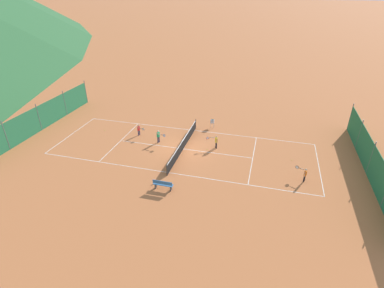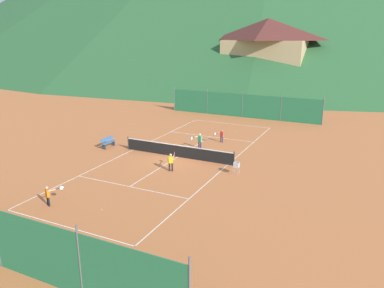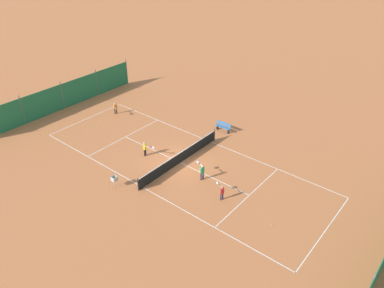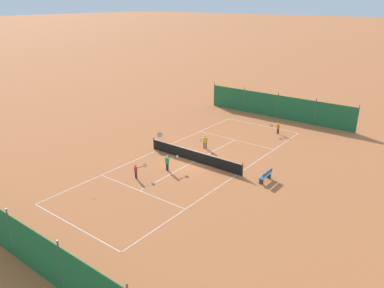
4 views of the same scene
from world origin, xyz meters
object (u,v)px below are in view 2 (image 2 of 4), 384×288
Objects in this scene: tennis_net at (178,151)px; courtside_bench at (108,142)px; tennis_ball_alley_right at (169,166)px; ball_hopper at (236,166)px; player_far_baseline at (221,135)px; player_near_service at (199,140)px; player_near_baseline at (171,161)px; tennis_ball_by_net_right at (237,132)px; player_far_service at (49,194)px; tennis_ball_mid_court at (102,210)px; alpine_chalet at (267,55)px.

courtside_bench is at bearing -177.08° from tennis_net.
tennis_ball_alley_right is 4.91m from ball_hopper.
player_far_baseline reaches higher than ball_hopper.
player_near_service is (-0.95, -2.46, 0.09)m from player_far_baseline.
player_far_baseline reaches higher than tennis_ball_alley_right.
tennis_net is 139.09× the size of tennis_ball_alley_right.
player_near_baseline is 1.13m from tennis_ball_alley_right.
tennis_ball_by_net_right is 0.07× the size of ball_hopper.
tennis_net is 8.19× the size of player_far_baseline.
player_far_service is 0.77× the size of courtside_bench.
courtside_bench is (-7.34, 2.54, -0.29)m from player_near_baseline.
tennis_ball_alley_right is at bearing -15.20° from courtside_bench.
tennis_ball_mid_court is 11.64m from courtside_bench.
courtside_bench is (-6.85, 9.41, 0.42)m from tennis_ball_mid_court.
player_near_service is 0.86× the size of courtside_bench.
ball_hopper is 11.71m from courtside_bench.
player_far_service is at bearing -103.20° from player_near_service.
player_far_service is 3.13m from tennis_ball_mid_court.
player_near_baseline is 19.15× the size of tennis_ball_mid_court.
player_far_service is 0.90× the size of player_near_service.
tennis_ball_mid_court is (-1.07, -14.84, -0.63)m from player_far_baseline.
tennis_net is 139.09× the size of tennis_ball_by_net_right.
courtside_bench reaches higher than tennis_ball_by_net_right.
player_near_baseline is at bearing 85.95° from tennis_ball_mid_court.
player_near_service is 6.55m from tennis_ball_by_net_right.
courtside_bench is at bearing -96.25° from alpine_chalet.
tennis_ball_by_net_right is (4.09, 19.57, -0.64)m from player_far_service.
player_far_service is at bearing -114.33° from player_near_baseline.
tennis_ball_alley_right is (0.45, -2.17, -0.47)m from tennis_net.
tennis_net is 9.76m from tennis_ball_mid_court.
alpine_chalet is (-3.53, 37.31, 5.08)m from player_near_baseline.
player_far_baseline is 16.99× the size of tennis_ball_alley_right.
tennis_ball_mid_court and tennis_ball_by_net_right have the same top height.
player_near_service is 32.36m from alpine_chalet.
tennis_ball_alley_right is (-0.05, 7.56, 0.00)m from tennis_ball_mid_court.
player_near_baseline is at bearing -94.16° from player_far_baseline.
player_near_service is 19.48× the size of tennis_ball_by_net_right.
tennis_net is 6.12× the size of courtside_bench.
player_far_baseline is 14.89m from tennis_ball_mid_court.
courtside_bench is (-3.88, 10.18, -0.23)m from player_far_service.
tennis_ball_mid_court is at bearing 14.56° from player_far_service.
tennis_ball_mid_court is at bearing -94.11° from player_far_baseline.
player_near_service is at bearing 76.80° from tennis_net.
alpine_chalet is at bearing 99.33° from tennis_ball_by_net_right.
player_near_service is at bearing 87.99° from tennis_ball_alley_right.
player_near_baseline is 0.98× the size of player_near_service.
courtside_bench is (-6.34, -0.32, -0.05)m from tennis_net.
alpine_chalet reaches higher than player_near_baseline.
ball_hopper is (4.67, -4.28, -0.09)m from player_near_service.
player_far_service reaches higher than tennis_ball_alley_right.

